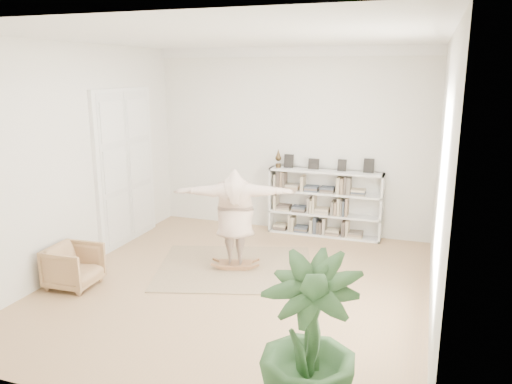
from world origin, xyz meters
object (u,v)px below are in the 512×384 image
armchair (74,266)px  person (235,215)px  rocker_board (235,264)px  bookshelf (324,204)px  houseplant (308,342)px

armchair → person: person is taller
armchair → rocker_board: 2.50m
armchair → person: size_ratio=0.36×
bookshelf → person: bearing=-115.0°
rocker_board → houseplant: 3.82m
bookshelf → person: 2.42m
bookshelf → rocker_board: 2.47m
armchair → bookshelf: bearing=-42.6°
houseplant → bookshelf: bearing=100.0°
rocker_board → person: 0.85m
rocker_board → houseplant: (1.96, -3.19, 0.73)m
bookshelf → armchair: size_ratio=3.14×
bookshelf → rocker_board: bearing=-115.0°
rocker_board → armchair: bearing=-161.4°
person → rocker_board: bearing=163.3°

